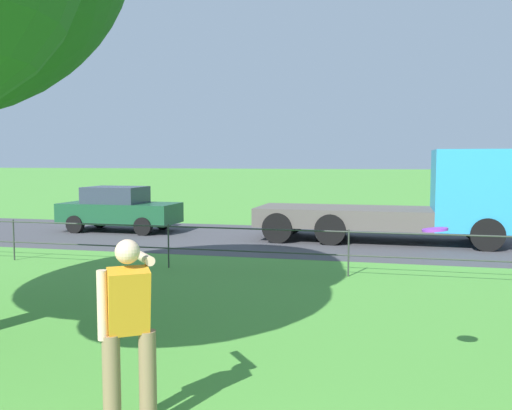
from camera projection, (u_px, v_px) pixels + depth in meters
The scene contains 6 objects.
street_strip at pixel (359, 242), 16.28m from camera, with size 80.00×6.56×0.01m, color #424247.
park_fence at pixel (349, 245), 11.41m from camera, with size 32.48×0.04×1.00m.
person_thrower at pixel (129, 328), 4.86m from camera, with size 0.48×0.89×1.76m.
frisbee at pixel (435, 230), 5.75m from camera, with size 0.32×0.32×0.05m.
car_dark_green_far_right at pixel (119, 209), 18.69m from camera, with size 4.01×1.84×1.54m.
flatbed_truck_far_left at pixel (417, 202), 16.04m from camera, with size 7.34×2.55×2.75m.
Camera 1 is at (0.72, -1.03, 2.45)m, focal length 38.11 mm.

